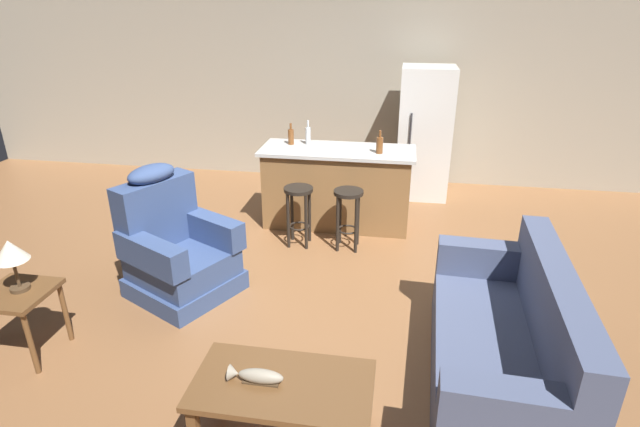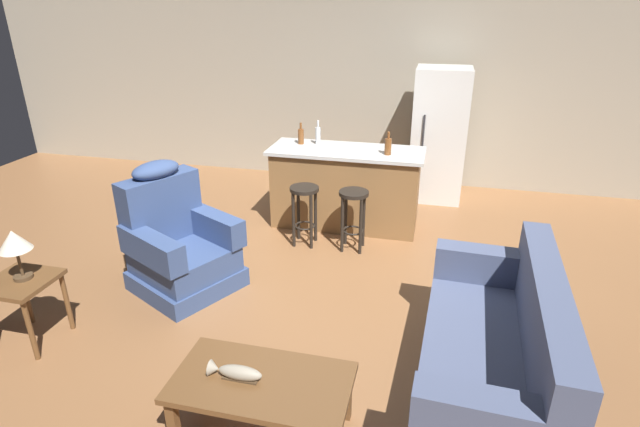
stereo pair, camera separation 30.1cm
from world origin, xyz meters
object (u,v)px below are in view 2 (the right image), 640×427
object	(u,v)px
bar_stool_left	(304,205)
bottle_tall_green	(301,136)
fish_figurine	(235,372)
end_table	(22,291)
recliner_near_lamp	(178,245)
bar_stool_right	(353,209)
bottle_short_amber	(318,135)
refrigerator	(439,135)
table_lamp	(14,243)
coffee_table	(262,387)
kitchen_island	(346,187)
bottle_wine_dark	(388,146)
couch	(496,354)

from	to	relation	value
bar_stool_left	bottle_tall_green	world-z (taller)	bottle_tall_green
fish_figurine	end_table	size ratio (longest dim) A/B	0.61
fish_figurine	end_table	bearing A→B (deg)	166.43
recliner_near_lamp	bottle_tall_green	xyz separation A→B (m)	(0.69, 1.87, 0.62)
bar_stool_right	bottle_short_amber	distance (m)	1.13
recliner_near_lamp	refrigerator	distance (m)	3.77
bottle_short_amber	refrigerator	bearing A→B (deg)	36.91
table_lamp	refrigerator	bearing A→B (deg)	52.73
coffee_table	kitchen_island	size ratio (longest dim) A/B	0.61
bottle_short_amber	bottle_wine_dark	distance (m)	0.90
fish_figurine	couch	world-z (taller)	couch
refrigerator	bottle_short_amber	distance (m)	1.77
coffee_table	bottle_short_amber	bearing A→B (deg)	98.00
couch	fish_figurine	bearing A→B (deg)	27.03
fish_figurine	recliner_near_lamp	size ratio (longest dim) A/B	0.28
end_table	bottle_tall_green	world-z (taller)	bottle_tall_green
table_lamp	bar_stool_left	xyz separation A→B (m)	(1.67, 2.17, -0.40)
end_table	bottle_tall_green	size ratio (longest dim) A/B	2.18
refrigerator	couch	bearing A→B (deg)	-82.38
bar_stool_left	bar_stool_right	bearing A→B (deg)	0.00
fish_figurine	table_lamp	world-z (taller)	table_lamp
coffee_table	kitchen_island	bearing A→B (deg)	91.83
kitchen_island	bar_stool_right	xyz separation A→B (m)	(0.20, -0.63, -0.01)
recliner_near_lamp	bottle_wine_dark	size ratio (longest dim) A/B	4.60
bottle_wine_dark	bar_stool_left	bearing A→B (deg)	-147.24
bar_stool_left	coffee_table	bearing A→B (deg)	-80.45
kitchen_island	bottle_wine_dark	distance (m)	0.76
couch	bottle_tall_green	distance (m)	3.50
bottle_tall_green	bar_stool_left	bearing A→B (deg)	-72.20
kitchen_island	end_table	bearing A→B (deg)	-125.73
bottle_short_amber	bar_stool_right	bearing A→B (deg)	-53.08
bar_stool_left	bottle_wine_dark	size ratio (longest dim) A/B	2.61
couch	bottle_short_amber	bearing A→B (deg)	-52.20
recliner_near_lamp	bottle_tall_green	world-z (taller)	bottle_tall_green
couch	bottle_wine_dark	world-z (taller)	bottle_wine_dark
coffee_table	refrigerator	distance (m)	4.61
bar_stool_right	refrigerator	world-z (taller)	refrigerator
refrigerator	bottle_wine_dark	distance (m)	1.42
bottle_short_amber	kitchen_island	bearing A→B (deg)	-20.92
fish_figurine	coffee_table	bearing A→B (deg)	6.44
end_table	bar_stool_left	distance (m)	2.77
bottle_wine_dark	end_table	bearing A→B (deg)	-132.71
bar_stool_right	bottle_wine_dark	world-z (taller)	bottle_wine_dark
table_lamp	refrigerator	distance (m)	5.03
bar_stool_left	bar_stool_right	world-z (taller)	same
coffee_table	bar_stool_left	distance (m)	2.69
recliner_near_lamp	end_table	size ratio (longest dim) A/B	2.14
table_lamp	refrigerator	world-z (taller)	refrigerator
coffee_table	refrigerator	xyz separation A→B (m)	(0.92, 4.49, 0.52)
bottle_tall_green	bar_stool_right	bearing A→B (deg)	-43.36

